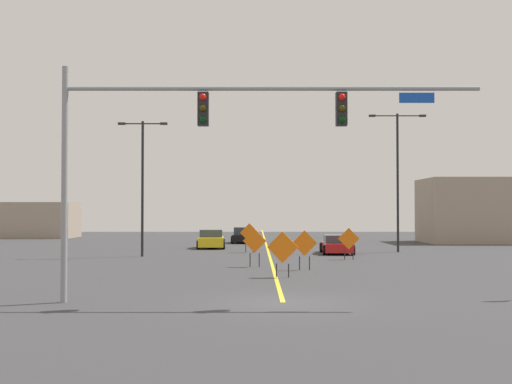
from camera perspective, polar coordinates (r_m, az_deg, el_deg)
ground at (r=21.03m, az=2.55°, el=-9.38°), size 132.27×132.27×0.00m
road_centre_stripe at (r=57.63m, az=1.07°, el=-4.37°), size 0.16×73.48×0.01m
traffic_signal_assembly at (r=21.02m, az=-4.36°, el=5.40°), size 13.05×0.44×7.36m
street_lamp_far_left at (r=41.82m, az=-9.40°, el=1.26°), size 3.04×0.24×8.34m
street_lamp_near_right at (r=46.60m, az=12.19°, el=1.78°), size 3.89×0.24×9.44m
construction_sign_median_near at (r=32.06m, az=4.38°, el=-4.53°), size 1.22×0.10×1.89m
construction_sign_right_lane at (r=45.00m, az=-0.33°, el=-3.61°), size 1.27×0.33×1.97m
construction_sign_right_shoulder at (r=39.11m, az=8.13°, el=-4.07°), size 1.24×0.22×1.82m
construction_sign_left_lane at (r=33.76m, az=0.11°, el=-4.36°), size 1.19×0.24×1.90m
construction_sign_left_shoulder at (r=28.60m, az=2.50°, el=-4.86°), size 1.33×0.36×1.96m
car_yellow_approaching at (r=50.06m, az=-3.61°, el=-4.04°), size 2.21×3.94×1.39m
car_black_near at (r=58.13m, az=-0.83°, el=-3.72°), size 2.10×4.35×1.36m
car_red_distant at (r=44.24m, az=7.12°, el=-4.49°), size 2.12×4.45×1.23m
roadside_building_east at (r=61.81m, az=18.62°, el=-1.51°), size 9.47×7.10×5.59m
roadside_building_west at (r=72.85m, az=-18.43°, el=-2.27°), size 9.26×5.19×3.63m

